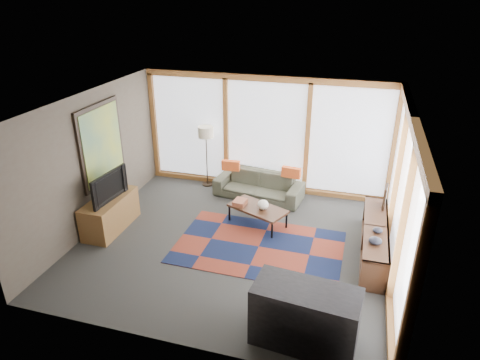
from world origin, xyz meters
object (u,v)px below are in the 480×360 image
(floor_lamp, at_px, (207,156))
(bar_counter, at_px, (305,316))
(coffee_table, at_px, (258,216))
(bookshelf, at_px, (374,240))
(television, at_px, (105,186))
(tv_console, at_px, (110,213))
(sofa, at_px, (259,186))

(floor_lamp, xyz_separation_m, bar_counter, (2.89, -4.24, -0.29))
(coffee_table, xyz_separation_m, bookshelf, (2.18, -0.41, 0.09))
(television, bearing_deg, bar_counter, -109.05)
(tv_console, xyz_separation_m, bar_counter, (3.99, -1.87, 0.10))
(coffee_table, height_order, bookshelf, bookshelf)
(bookshelf, distance_m, tv_console, 4.89)
(floor_lamp, height_order, coffee_table, floor_lamp)
(bookshelf, relative_size, bar_counter, 1.66)
(bar_counter, bearing_deg, floor_lamp, 130.15)
(floor_lamp, xyz_separation_m, tv_console, (-1.10, -2.37, -0.39))
(tv_console, distance_m, bar_counter, 4.41)
(tv_console, height_order, television, television)
(bookshelf, height_order, tv_console, tv_console)
(bookshelf, bearing_deg, sofa, 147.43)
(floor_lamp, relative_size, bookshelf, 0.64)
(floor_lamp, bearing_deg, tv_console, -114.92)
(floor_lamp, distance_m, bookshelf, 4.22)
(tv_console, bearing_deg, floor_lamp, 65.08)
(coffee_table, xyz_separation_m, television, (-2.67, -0.96, 0.74))
(sofa, relative_size, floor_lamp, 1.34)
(floor_lamp, height_order, television, floor_lamp)
(coffee_table, relative_size, bookshelf, 0.50)
(sofa, distance_m, coffee_table, 1.19)
(television, xyz_separation_m, bar_counter, (3.99, -1.83, -0.50))
(bookshelf, xyz_separation_m, television, (-4.85, -0.55, 0.64))
(television, bearing_deg, sofa, -43.03)
(bookshelf, relative_size, tv_console, 1.74)
(sofa, bearing_deg, coffee_table, -69.46)
(bar_counter, bearing_deg, tv_console, 160.78)
(bookshelf, bearing_deg, television, -173.54)
(coffee_table, distance_m, television, 2.93)
(bookshelf, xyz_separation_m, bar_counter, (-0.87, -2.38, 0.15))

